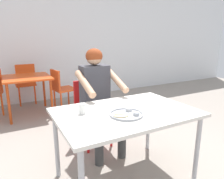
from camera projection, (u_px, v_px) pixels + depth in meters
back_wall at (48, 24)px, 4.47m from camera, size 12.00×0.12×3.40m
table_foreground at (125, 118)px, 1.90m from camera, size 1.27×0.86×0.73m
thali_tray at (126, 114)px, 1.78m from camera, size 0.30×0.30×0.03m
drinking_cup at (82, 108)px, 1.80m from camera, size 0.06×0.06×0.09m
chair_foreground at (92, 107)px, 2.70m from camera, size 0.42×0.43×0.85m
diner_foreground at (98, 92)px, 2.46m from camera, size 0.50×0.56×1.27m
table_background_red at (27, 81)px, 3.70m from camera, size 0.80×0.84×0.72m
chair_red_right at (61, 87)px, 3.95m from camera, size 0.45×0.45×0.81m
chair_red_far at (26, 81)px, 4.30m from camera, size 0.41×0.41×0.88m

